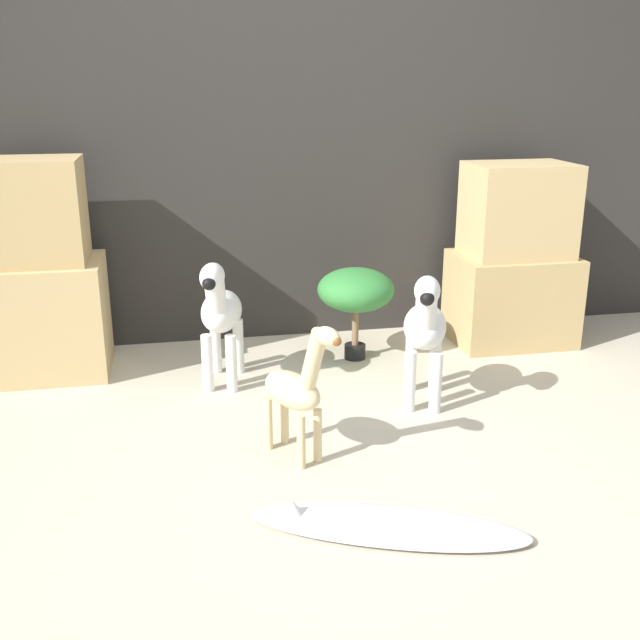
% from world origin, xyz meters
% --- Properties ---
extents(ground_plane, '(14.00, 14.00, 0.00)m').
position_xyz_m(ground_plane, '(0.00, 0.00, 0.00)').
color(ground_plane, beige).
extents(wall_back, '(6.40, 0.08, 2.20)m').
position_xyz_m(wall_back, '(0.00, 1.71, 1.10)').
color(wall_back, '#2D2B28').
rests_on(wall_back, ground_plane).
extents(rock_pillar_left, '(0.64, 0.47, 1.06)m').
position_xyz_m(rock_pillar_left, '(-1.25, 1.34, 0.48)').
color(rock_pillar_left, tan).
rests_on(rock_pillar_left, ground_plane).
extents(rock_pillar_right, '(0.64, 0.47, 0.99)m').
position_xyz_m(rock_pillar_right, '(1.25, 1.34, 0.45)').
color(rock_pillar_right, tan).
rests_on(rock_pillar_right, ground_plane).
extents(zebra_right, '(0.29, 0.50, 0.65)m').
position_xyz_m(zebra_right, '(0.49, 0.60, 0.37)').
color(zebra_right, silver).
rests_on(zebra_right, ground_plane).
extents(zebra_left, '(0.26, 0.50, 0.65)m').
position_xyz_m(zebra_left, '(-0.38, 1.00, 0.37)').
color(zebra_left, silver).
rests_on(zebra_left, ground_plane).
extents(giraffe_figurine, '(0.29, 0.41, 0.59)m').
position_xyz_m(giraffe_figurine, '(-0.14, 0.21, 0.30)').
color(giraffe_figurine, beige).
rests_on(giraffe_figurine, ground_plane).
extents(potted_palm_front, '(0.40, 0.40, 0.49)m').
position_xyz_m(potted_palm_front, '(0.33, 1.23, 0.37)').
color(potted_palm_front, black).
rests_on(potted_palm_front, ground_plane).
extents(surfboard, '(0.95, 0.56, 0.08)m').
position_xyz_m(surfboard, '(0.06, -0.34, 0.02)').
color(surfboard, silver).
rests_on(surfboard, ground_plane).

